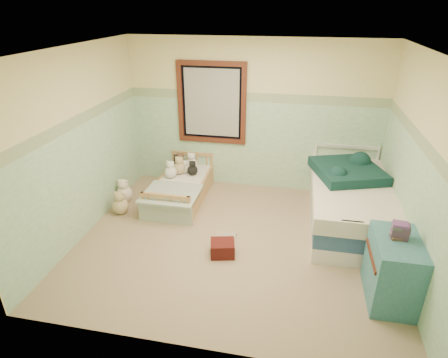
% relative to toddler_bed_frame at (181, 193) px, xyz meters
% --- Properties ---
extents(floor, '(4.20, 3.60, 0.02)m').
position_rel_toddler_bed_frame_xyz_m(floor, '(1.07, -1.05, -0.11)').
color(floor, gray).
rests_on(floor, ground).
extents(ceiling, '(4.20, 3.60, 0.02)m').
position_rel_toddler_bed_frame_xyz_m(ceiling, '(1.07, -1.05, 2.41)').
color(ceiling, silver).
rests_on(ceiling, wall_back).
extents(wall_back, '(4.20, 0.04, 2.50)m').
position_rel_toddler_bed_frame_xyz_m(wall_back, '(1.07, 0.75, 1.15)').
color(wall_back, beige).
rests_on(wall_back, floor).
extents(wall_front, '(4.20, 0.04, 2.50)m').
position_rel_toddler_bed_frame_xyz_m(wall_front, '(1.07, -2.85, 1.15)').
color(wall_front, beige).
rests_on(wall_front, floor).
extents(wall_left, '(0.04, 3.60, 2.50)m').
position_rel_toddler_bed_frame_xyz_m(wall_left, '(-1.03, -1.05, 1.15)').
color(wall_left, beige).
rests_on(wall_left, floor).
extents(wall_right, '(0.04, 3.60, 2.50)m').
position_rel_toddler_bed_frame_xyz_m(wall_right, '(3.17, -1.05, 1.15)').
color(wall_right, beige).
rests_on(wall_right, floor).
extents(wainscot_mint, '(4.20, 0.01, 1.50)m').
position_rel_toddler_bed_frame_xyz_m(wainscot_mint, '(1.07, 0.74, 0.65)').
color(wainscot_mint, '#82B08A').
rests_on(wainscot_mint, floor).
extents(border_strip, '(4.20, 0.01, 0.15)m').
position_rel_toddler_bed_frame_xyz_m(border_strip, '(1.07, 0.74, 1.48)').
color(border_strip, '#406240').
rests_on(border_strip, wall_back).
extents(window_frame, '(1.16, 0.06, 1.36)m').
position_rel_toddler_bed_frame_xyz_m(window_frame, '(0.37, 0.71, 1.35)').
color(window_frame, '#441A0E').
rests_on(window_frame, wall_back).
extents(window_blinds, '(0.92, 0.01, 1.12)m').
position_rel_toddler_bed_frame_xyz_m(window_blinds, '(0.37, 0.72, 1.35)').
color(window_blinds, beige).
rests_on(window_blinds, window_frame).
extents(toddler_bed_frame, '(0.76, 1.53, 0.20)m').
position_rel_toddler_bed_frame_xyz_m(toddler_bed_frame, '(0.00, 0.00, 0.00)').
color(toddler_bed_frame, olive).
rests_on(toddler_bed_frame, floor).
extents(toddler_mattress, '(0.70, 1.46, 0.12)m').
position_rel_toddler_bed_frame_xyz_m(toddler_mattress, '(0.00, 0.00, 0.16)').
color(toddler_mattress, white).
rests_on(toddler_mattress, toddler_bed_frame).
extents(patchwork_quilt, '(0.83, 0.76, 0.03)m').
position_rel_toddler_bed_frame_xyz_m(patchwork_quilt, '(0.00, -0.48, 0.23)').
color(patchwork_quilt, '#62A0C3').
rests_on(patchwork_quilt, toddler_mattress).
extents(plush_bed_brown, '(0.20, 0.20, 0.20)m').
position_rel_toddler_bed_frame_xyz_m(plush_bed_brown, '(-0.15, 0.50, 0.32)').
color(plush_bed_brown, brown).
rests_on(plush_bed_brown, toddler_mattress).
extents(plush_bed_white, '(0.21, 0.21, 0.21)m').
position_rel_toddler_bed_frame_xyz_m(plush_bed_white, '(0.05, 0.50, 0.32)').
color(plush_bed_white, silver).
rests_on(plush_bed_white, toddler_mattress).
extents(plush_bed_tan, '(0.21, 0.21, 0.21)m').
position_rel_toddler_bed_frame_xyz_m(plush_bed_tan, '(-0.10, 0.28, 0.32)').
color(plush_bed_tan, tan).
rests_on(plush_bed_tan, toddler_mattress).
extents(plush_bed_dark, '(0.17, 0.17, 0.17)m').
position_rel_toddler_bed_frame_xyz_m(plush_bed_dark, '(0.13, 0.28, 0.30)').
color(plush_bed_dark, black).
rests_on(plush_bed_dark, toddler_mattress).
extents(plush_floor_cream, '(0.27, 0.27, 0.27)m').
position_rel_toddler_bed_frame_xyz_m(plush_floor_cream, '(-0.88, -0.28, 0.04)').
color(plush_floor_cream, '#EFDEC6').
rests_on(plush_floor_cream, floor).
extents(plush_floor_tan, '(0.25, 0.25, 0.25)m').
position_rel_toddler_bed_frame_xyz_m(plush_floor_tan, '(-0.77, -0.65, 0.03)').
color(plush_floor_tan, tan).
rests_on(plush_floor_tan, floor).
extents(twin_bed_frame, '(1.04, 2.08, 0.22)m').
position_rel_toddler_bed_frame_xyz_m(twin_bed_frame, '(2.62, -0.30, 0.01)').
color(twin_bed_frame, white).
rests_on(twin_bed_frame, floor).
extents(twin_boxspring, '(1.04, 2.08, 0.22)m').
position_rel_toddler_bed_frame_xyz_m(twin_boxspring, '(2.62, -0.30, 0.23)').
color(twin_boxspring, navy).
rests_on(twin_boxspring, twin_bed_frame).
extents(twin_mattress, '(1.08, 2.12, 0.22)m').
position_rel_toddler_bed_frame_xyz_m(twin_mattress, '(2.62, -0.30, 0.45)').
color(twin_mattress, silver).
rests_on(twin_mattress, twin_boxspring).
extents(teal_blanket, '(1.14, 1.17, 0.14)m').
position_rel_toddler_bed_frame_xyz_m(teal_blanket, '(2.57, 0.00, 0.63)').
color(teal_blanket, '#102F2E').
rests_on(teal_blanket, twin_mattress).
extents(dresser, '(0.47, 0.75, 0.75)m').
position_rel_toddler_bed_frame_xyz_m(dresser, '(2.93, -1.78, 0.28)').
color(dresser, '#306275').
rests_on(dresser, floor).
extents(book_stack, '(0.18, 0.15, 0.16)m').
position_rel_toddler_bed_frame_xyz_m(book_stack, '(2.93, -1.72, 0.74)').
color(book_stack, brown).
rests_on(book_stack, dresser).
extents(red_pillow, '(0.36, 0.33, 0.19)m').
position_rel_toddler_bed_frame_xyz_m(red_pillow, '(0.98, -1.37, -0.00)').
color(red_pillow, maroon).
rests_on(red_pillow, floor).
extents(floor_book, '(0.29, 0.23, 0.03)m').
position_rel_toddler_bed_frame_xyz_m(floor_book, '(0.94, -0.97, -0.09)').
color(floor_book, orange).
rests_on(floor_book, floor).
extents(extra_plush_0, '(0.16, 0.16, 0.16)m').
position_rel_toddler_bed_frame_xyz_m(extra_plush_0, '(-0.12, 0.28, 0.30)').
color(extra_plush_0, tan).
rests_on(extra_plush_0, toddler_mattress).
extents(extra_plush_1, '(0.18, 0.18, 0.18)m').
position_rel_toddler_bed_frame_xyz_m(extra_plush_1, '(-0.20, 0.48, 0.31)').
color(extra_plush_1, black).
rests_on(extra_plush_1, toddler_mattress).
extents(extra_plush_2, '(0.20, 0.20, 0.20)m').
position_rel_toddler_bed_frame_xyz_m(extra_plush_2, '(-0.20, 0.10, 0.32)').
color(extra_plush_2, silver).
rests_on(extra_plush_2, toddler_mattress).
extents(extra_plush_3, '(0.16, 0.16, 0.16)m').
position_rel_toddler_bed_frame_xyz_m(extra_plush_3, '(-0.07, 0.30, 0.30)').
color(extra_plush_3, tan).
rests_on(extra_plush_3, toddler_mattress).
extents(extra_plush_4, '(0.15, 0.15, 0.15)m').
position_rel_toddler_bed_frame_xyz_m(extra_plush_4, '(-0.02, 0.34, 0.29)').
color(extra_plush_4, silver).
rests_on(extra_plush_4, toddler_mattress).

